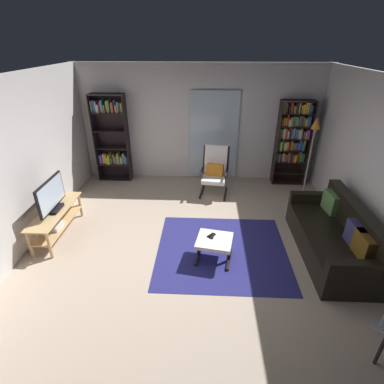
{
  "coord_description": "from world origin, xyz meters",
  "views": [
    {
      "loc": [
        0.15,
        -3.75,
        3.03
      ],
      "look_at": [
        -0.06,
        0.6,
        0.75
      ],
      "focal_mm": 27.54,
      "sensor_mm": 36.0,
      "label": 1
    }
  ],
  "objects": [
    {
      "name": "lounge_armchair",
      "position": [
        0.36,
        2.09,
        0.53
      ],
      "size": [
        0.64,
        0.72,
        1.02
      ],
      "color": "black",
      "rests_on": "ground"
    },
    {
      "name": "ground_plane",
      "position": [
        0.0,
        0.0,
        0.0
      ],
      "size": [
        7.02,
        7.02,
        0.0
      ],
      "primitive_type": "plane",
      "color": "tan"
    },
    {
      "name": "area_rug",
      "position": [
        0.45,
        0.03,
        0.0
      ],
      "size": [
        2.06,
        1.89,
        0.01
      ],
      "primitive_type": "cube",
      "color": "navy",
      "rests_on": "ground"
    },
    {
      "name": "wall_clock",
      "position": [
        -1.77,
        2.82,
        1.85
      ],
      "size": [
        0.29,
        0.03,
        0.29
      ],
      "color": "silver"
    },
    {
      "name": "glass_door_panel",
      "position": [
        0.33,
        2.83,
        1.05
      ],
      "size": [
        1.1,
        0.01,
        2.0
      ],
      "primitive_type": "cube",
      "color": "silver"
    },
    {
      "name": "cell_phone",
      "position": [
        0.26,
        -0.08,
        0.37
      ],
      "size": [
        0.14,
        0.15,
        0.01
      ],
      "primitive_type": "cube",
      "rotation": [
        0.0,
        0.0,
        -0.74
      ],
      "color": "black",
      "rests_on": "ottoman"
    },
    {
      "name": "wall_left",
      "position": [
        -2.7,
        0.0,
        1.3
      ],
      "size": [
        0.06,
        6.0,
        2.6
      ],
      "primitive_type": "cube",
      "color": "silver",
      "rests_on": "ground"
    },
    {
      "name": "tv_stand",
      "position": [
        -2.35,
        0.32,
        0.33
      ],
      "size": [
        0.4,
        1.32,
        0.49
      ],
      "color": "tan",
      "rests_on": "ground"
    },
    {
      "name": "floor_lamp_by_shelf",
      "position": [
        2.28,
        2.04,
        1.35
      ],
      "size": [
        0.22,
        0.22,
        1.69
      ],
      "color": "#A5A5AD",
      "rests_on": "ground"
    },
    {
      "name": "wall_back",
      "position": [
        0.0,
        2.9,
        1.3
      ],
      "size": [
        5.6,
        0.06,
        2.6
      ],
      "primitive_type": "cube",
      "color": "silver",
      "rests_on": "ground"
    },
    {
      "name": "bookshelf_near_sofa",
      "position": [
        2.06,
        2.67,
        1.09
      ],
      "size": [
        0.71,
        0.3,
        1.89
      ],
      "color": "black",
      "rests_on": "ground"
    },
    {
      "name": "television",
      "position": [
        -2.34,
        0.35,
        0.75
      ],
      "size": [
        0.2,
        0.82,
        0.54
      ],
      "color": "black",
      "rests_on": "tv_stand"
    },
    {
      "name": "tv_remote",
      "position": [
        0.28,
        -0.1,
        0.38
      ],
      "size": [
        0.08,
        0.15,
        0.02
      ],
      "primitive_type": "cube",
      "rotation": [
        0.0,
        0.0,
        -0.28
      ],
      "color": "black",
      "rests_on": "ottoman"
    },
    {
      "name": "leather_sofa",
      "position": [
        2.17,
        0.05,
        0.31
      ],
      "size": [
        0.82,
        1.97,
        0.84
      ],
      "color": "black",
      "rests_on": "ground"
    },
    {
      "name": "ottoman",
      "position": [
        0.31,
        -0.16,
        0.3
      ],
      "size": [
        0.6,
        0.56,
        0.37
      ],
      "color": "white",
      "rests_on": "ground"
    },
    {
      "name": "bookshelf_near_tv",
      "position": [
        -2.0,
        2.7,
        1.05
      ],
      "size": [
        0.76,
        0.3,
        1.99
      ],
      "color": "black",
      "rests_on": "ground"
    }
  ]
}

